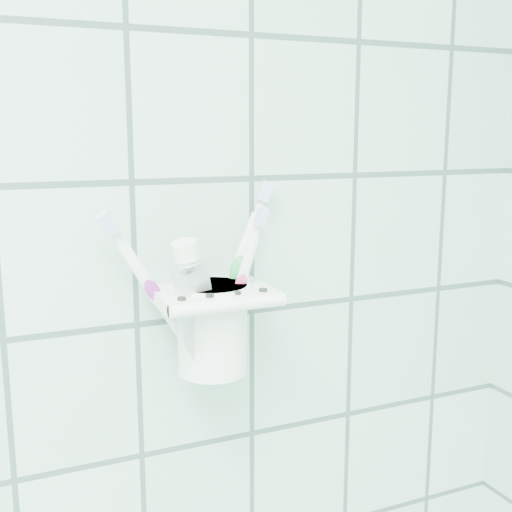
{
  "coord_description": "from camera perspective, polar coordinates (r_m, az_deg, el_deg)",
  "views": [
    {
      "loc": [
        0.41,
        0.51,
        1.47
      ],
      "look_at": [
        0.67,
        1.1,
        1.34
      ],
      "focal_mm": 45.0,
      "sensor_mm": 36.0,
      "label": 1
    }
  ],
  "objects": [
    {
      "name": "toothpaste_tube",
      "position": [
        0.7,
        -4.46,
        -3.26
      ],
      "size": [
        0.06,
        0.04,
        0.16
      ],
      "rotation": [
        0.04,
        -0.22,
        0.34
      ],
      "color": "silver",
      "rests_on": "cup"
    },
    {
      "name": "toothbrush_pink",
      "position": [
        0.72,
        -5.18,
        -1.51
      ],
      "size": [
        0.1,
        0.02,
        0.2
      ],
      "rotation": [
        0.07,
        -0.54,
        -0.06
      ],
      "color": "white",
      "rests_on": "cup"
    },
    {
      "name": "toothbrush_blue",
      "position": [
        0.72,
        -4.78,
        -0.91
      ],
      "size": [
        0.09,
        0.03,
        0.22
      ],
      "rotation": [
        -0.25,
        0.34,
        -0.5
      ],
      "color": "white",
      "rests_on": "cup"
    },
    {
      "name": "toothbrush_orange",
      "position": [
        0.72,
        -3.52,
        -2.27
      ],
      "size": [
        0.05,
        0.03,
        0.18
      ],
      "rotation": [
        0.04,
        0.29,
        -0.32
      ],
      "color": "white",
      "rests_on": "cup"
    },
    {
      "name": "cup",
      "position": [
        0.72,
        -3.9,
        -6.13
      ],
      "size": [
        0.09,
        0.09,
        0.1
      ],
      "color": "white",
      "rests_on": "holder_bracket"
    },
    {
      "name": "holder_bracket",
      "position": [
        0.71,
        -3.9,
        -3.56
      ],
      "size": [
        0.13,
        0.1,
        0.04
      ],
      "color": "white",
      "rests_on": "wall_back"
    }
  ]
}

